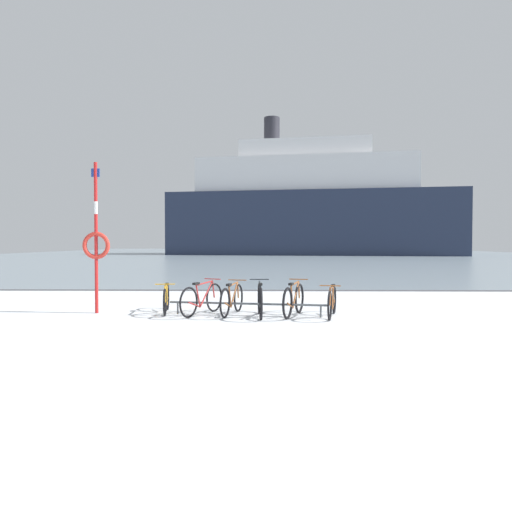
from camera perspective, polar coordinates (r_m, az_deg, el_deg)
The scene contains 10 objects.
ground at distance 61.06m, azimuth 2.09°, elevation -0.01°, with size 80.00×132.00×0.08m.
bike_rack at distance 11.34m, azimuth -1.02°, elevation -5.68°, with size 3.73×0.63×0.31m.
bicycle_0 at distance 11.97m, azimuth -10.49°, elevation -4.98°, with size 0.46×1.67×0.75m.
bicycle_1 at distance 11.55m, azimuth -6.35°, elevation -5.03°, with size 0.83×1.64×0.83m.
bicycle_2 at distance 11.50m, azimuth -2.83°, elevation -5.11°, with size 0.56×1.68×0.80m.
bicycle_3 at distance 11.16m, azimuth 0.48°, elevation -5.23°, with size 0.46×1.68×0.84m.
bicycle_4 at distance 11.31m, azimuth 4.45°, elevation -5.15°, with size 0.67×1.66×0.83m.
bicycle_5 at distance 11.26m, azimuth 8.92°, elevation -5.33°, with size 0.55×1.68×0.77m.
rescue_post at distance 12.29m, azimuth -18.26°, elevation 1.72°, with size 0.66×0.10×3.63m.
ferry_ship at distance 67.86m, azimuth 6.46°, elevation 5.61°, with size 39.99×18.20×19.11m.
Camera 1 is at (-1.07, -7.12, 1.71)m, focal length 34.07 mm.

